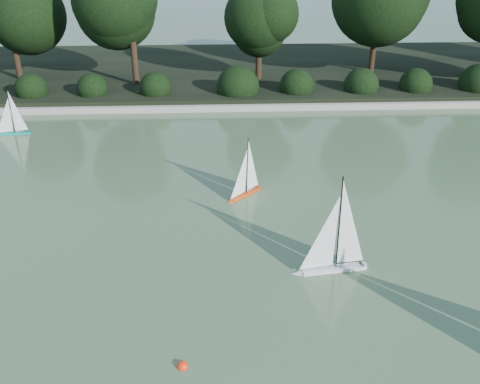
# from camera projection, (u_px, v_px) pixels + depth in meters

# --- Properties ---
(ground) EXTENTS (80.00, 80.00, 0.00)m
(ground) POSITION_uv_depth(u_px,v_px,m) (250.00, 303.00, 7.88)
(ground) COLOR #375130
(ground) RESTS_ON ground
(pond_coping) EXTENTS (40.00, 0.35, 0.18)m
(pond_coping) POSITION_uv_depth(u_px,v_px,m) (231.00, 107.00, 15.85)
(pond_coping) COLOR gray
(pond_coping) RESTS_ON ground
(far_bank) EXTENTS (40.00, 8.00, 0.30)m
(far_bank) POSITION_uv_depth(u_px,v_px,m) (227.00, 71.00, 19.38)
(far_bank) COLOR black
(far_bank) RESTS_ON ground
(tree_line) EXTENTS (26.31, 3.93, 4.39)m
(tree_line) POSITION_uv_depth(u_px,v_px,m) (267.00, 5.00, 16.91)
(tree_line) COLOR black
(tree_line) RESTS_ON ground
(shrub_hedge) EXTENTS (29.10, 1.10, 1.10)m
(shrub_hedge) POSITION_uv_depth(u_px,v_px,m) (230.00, 87.00, 16.49)
(shrub_hedge) COLOR black
(shrub_hedge) RESTS_ON ground
(sailboat_white_a) EXTENTS (1.28, 0.36, 1.74)m
(sailboat_white_a) POSITION_uv_depth(u_px,v_px,m) (328.00, 256.00, 8.50)
(sailboat_white_a) COLOR silver
(sailboat_white_a) RESTS_ON ground
(sailboat_orange) EXTENTS (0.80, 0.76, 1.33)m
(sailboat_orange) POSITION_uv_depth(u_px,v_px,m) (243.00, 187.00, 10.86)
(sailboat_orange) COLOR #D6430F
(sailboat_orange) RESTS_ON ground
(sailboat_teal) EXTENTS (0.94, 0.25, 1.28)m
(sailboat_teal) POSITION_uv_depth(u_px,v_px,m) (10.00, 127.00, 14.03)
(sailboat_teal) COLOR #0B9787
(sailboat_teal) RESTS_ON ground
(race_buoy) EXTENTS (0.15, 0.15, 0.15)m
(race_buoy) POSITION_uv_depth(u_px,v_px,m) (182.00, 367.00, 6.77)
(race_buoy) COLOR red
(race_buoy) RESTS_ON ground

